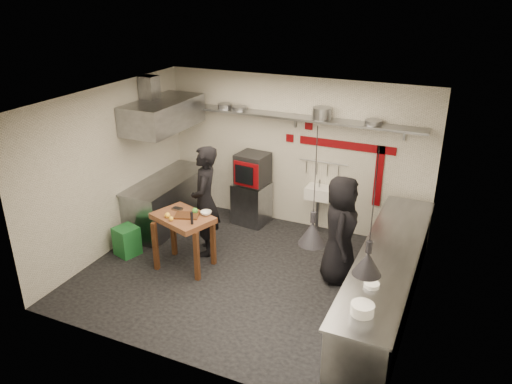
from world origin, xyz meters
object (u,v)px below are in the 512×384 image
at_px(chef_left, 205,201).
at_px(chef_right, 340,230).
at_px(combi_oven, 253,169).
at_px(oven_stand, 252,203).
at_px(green_bin, 127,241).
at_px(prep_table, 184,241).

bearing_deg(chef_left, chef_right, 70.90).
xyz_separation_m(chef_left, chef_right, (2.28, 0.09, -0.09)).
bearing_deg(combi_oven, oven_stand, -96.80).
distance_m(combi_oven, chef_left, 1.41).
bearing_deg(chef_left, green_bin, -83.35).
relative_size(prep_table, chef_left, 0.49).
height_order(green_bin, chef_left, chef_left).
distance_m(combi_oven, green_bin, 2.61).
distance_m(combi_oven, prep_table, 2.08).
bearing_deg(chef_left, oven_stand, 149.06).
distance_m(chef_left, chef_right, 2.28).
relative_size(combi_oven, prep_table, 0.63).
relative_size(oven_stand, green_bin, 1.60).
distance_m(prep_table, chef_left, 0.76).
height_order(prep_table, chef_right, chef_right).
xyz_separation_m(oven_stand, chef_right, (2.05, -1.26, 0.46)).
height_order(oven_stand, chef_left, chef_left).
distance_m(oven_stand, combi_oven, 0.69).
height_order(green_bin, prep_table, prep_table).
bearing_deg(chef_right, oven_stand, 46.42).
bearing_deg(oven_stand, combi_oven, 83.20).
bearing_deg(combi_oven, prep_table, -92.82).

